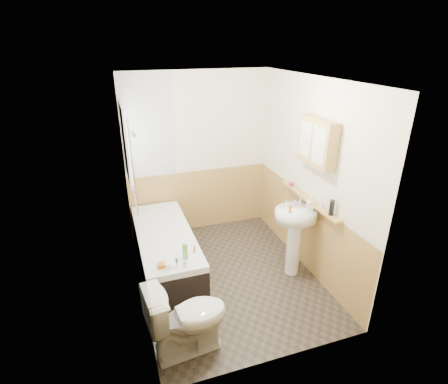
{
  "coord_description": "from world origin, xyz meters",
  "views": [
    {
      "loc": [
        -1.26,
        -3.59,
        2.88
      ],
      "look_at": [
        0.0,
        0.15,
        1.15
      ],
      "focal_mm": 28.0,
      "sensor_mm": 36.0,
      "label": 1
    }
  ],
  "objects": [
    {
      "name": "floor",
      "position": [
        0.0,
        0.0,
        0.0
      ],
      "size": [
        2.8,
        2.8,
        0.0
      ],
      "primitive_type": "plane",
      "color": "#2C261F",
      "rests_on": "ground"
    },
    {
      "name": "ceiling",
      "position": [
        0.0,
        0.0,
        2.5
      ],
      "size": [
        2.8,
        2.8,
        0.0
      ],
      "primitive_type": "plane",
      "rotation": [
        3.14,
        0.0,
        0.0
      ],
      "color": "white",
      "rests_on": "ground"
    },
    {
      "name": "wall_back",
      "position": [
        0.0,
        1.41,
        1.25
      ],
      "size": [
        2.2,
        0.02,
        2.5
      ],
      "primitive_type": "cube",
      "color": "#F3EBC9",
      "rests_on": "ground"
    },
    {
      "name": "wall_front",
      "position": [
        0.0,
        -1.41,
        1.25
      ],
      "size": [
        2.2,
        0.02,
        2.5
      ],
      "primitive_type": "cube",
      "color": "#F3EBC9",
      "rests_on": "ground"
    },
    {
      "name": "wall_left",
      "position": [
        -1.11,
        0.0,
        1.25
      ],
      "size": [
        0.02,
        2.8,
        2.5
      ],
      "primitive_type": "cube",
      "color": "#F3EBC9",
      "rests_on": "ground"
    },
    {
      "name": "wall_right",
      "position": [
        1.11,
        0.0,
        1.25
      ],
      "size": [
        0.02,
        2.8,
        2.5
      ],
      "primitive_type": "cube",
      "color": "#F3EBC9",
      "rests_on": "ground"
    },
    {
      "name": "wainscot_right",
      "position": [
        1.09,
        0.0,
        0.5
      ],
      "size": [
        0.01,
        2.8,
        1.0
      ],
      "primitive_type": "cube",
      "color": "tan",
      "rests_on": "wall_right"
    },
    {
      "name": "wainscot_front",
      "position": [
        0.0,
        -1.39,
        0.5
      ],
      "size": [
        2.2,
        0.01,
        1.0
      ],
      "primitive_type": "cube",
      "color": "tan",
      "rests_on": "wall_front"
    },
    {
      "name": "wainscot_back",
      "position": [
        0.0,
        1.39,
        0.5
      ],
      "size": [
        2.2,
        0.01,
        1.0
      ],
      "primitive_type": "cube",
      "color": "tan",
      "rests_on": "wall_back"
    },
    {
      "name": "tile_cladding_left",
      "position": [
        -1.09,
        0.0,
        1.25
      ],
      "size": [
        0.01,
        2.8,
        2.5
      ],
      "primitive_type": "cube",
      "color": "white",
      "rests_on": "wall_left"
    },
    {
      "name": "tile_return_back",
      "position": [
        -0.73,
        1.39,
        1.75
      ],
      "size": [
        0.75,
        0.01,
        1.5
      ],
      "primitive_type": "cube",
      "color": "white",
      "rests_on": "wall_back"
    },
    {
      "name": "window",
      "position": [
        -1.06,
        0.95,
        1.65
      ],
      "size": [
        0.03,
        0.79,
        0.99
      ],
      "color": "white",
      "rests_on": "wall_left"
    },
    {
      "name": "bathtub",
      "position": [
        -0.73,
        0.43,
        0.29
      ],
      "size": [
        0.7,
        1.83,
        0.69
      ],
      "color": "black",
      "rests_on": "floor"
    },
    {
      "name": "shower_riser",
      "position": [
        -1.04,
        0.3,
        1.62
      ],
      "size": [
        0.1,
        0.08,
        1.2
      ],
      "color": "silver",
      "rests_on": "wall_left"
    },
    {
      "name": "toilet",
      "position": [
        -0.76,
        -1.0,
        0.39
      ],
      "size": [
        0.85,
        0.53,
        0.79
      ],
      "primitive_type": "imported",
      "rotation": [
        0.0,
        0.0,
        1.67
      ],
      "color": "white",
      "rests_on": "floor"
    },
    {
      "name": "sink",
      "position": [
        0.84,
        -0.2,
        0.68
      ],
      "size": [
        0.55,
        0.45,
        1.07
      ],
      "rotation": [
        0.0,
        0.0,
        0.04
      ],
      "color": "white",
      "rests_on": "floor"
    },
    {
      "name": "pine_shelf",
      "position": [
        1.04,
        -0.13,
        1.02
      ],
      "size": [
        0.1,
        1.3,
        0.03
      ],
      "primitive_type": "cube",
      "color": "tan",
      "rests_on": "wall_right"
    },
    {
      "name": "medicine_cabinet",
      "position": [
        1.01,
        -0.22,
        1.79
      ],
      "size": [
        0.15,
        0.61,
        0.55
      ],
      "color": "tan",
      "rests_on": "wall_right"
    },
    {
      "name": "foam_can",
      "position": [
        1.04,
        -0.6,
        1.12
      ],
      "size": [
        0.07,
        0.07,
        0.18
      ],
      "primitive_type": "cylinder",
      "rotation": [
        0.0,
        0.0,
        0.3
      ],
      "color": "black",
      "rests_on": "pine_shelf"
    },
    {
      "name": "green_bottle",
      "position": [
        1.04,
        -0.4,
        1.14
      ],
      "size": [
        0.05,
        0.05,
        0.22
      ],
      "primitive_type": "cone",
      "rotation": [
        0.0,
        0.0,
        0.08
      ],
      "color": "silver",
      "rests_on": "pine_shelf"
    },
    {
      "name": "black_jar",
      "position": [
        1.04,
        0.32,
        1.05
      ],
      "size": [
        0.06,
        0.06,
        0.04
      ],
      "primitive_type": "cylinder",
      "rotation": [
        0.0,
        0.0,
        -0.04
      ],
      "color": "maroon",
      "rests_on": "pine_shelf"
    },
    {
      "name": "soap_bottle",
      "position": [
        0.97,
        -0.27,
        0.99
      ],
      "size": [
        0.14,
        0.19,
        0.08
      ],
      "primitive_type": "imported",
      "rotation": [
        0.0,
        0.0,
        -0.38
      ],
      "color": "silver",
      "rests_on": "sink"
    },
    {
      "name": "clear_bottle",
      "position": [
        0.71,
        -0.26,
        1.0
      ],
      "size": [
        0.04,
        0.04,
        0.1
      ],
      "primitive_type": "cylinder",
      "rotation": [
        0.0,
        0.0,
        0.24
      ],
      "color": "orange",
      "rests_on": "sink"
    },
    {
      "name": "blue_gel",
      "position": [
        -0.6,
        -0.24,
        0.65
      ],
      "size": [
        0.06,
        0.05,
        0.2
      ],
      "primitive_type": "cube",
      "rotation": [
        0.0,
        0.0,
        -0.34
      ],
      "color": "#59C647",
      "rests_on": "bathtub"
    },
    {
      "name": "cream_jar",
      "position": [
        -0.89,
        -0.32,
        0.58
      ],
      "size": [
        0.12,
        0.12,
        0.05
      ],
      "primitive_type": "cylinder",
      "rotation": [
        0.0,
        0.0,
        -0.41
      ],
      "color": "orange",
      "rests_on": "bathtub"
    },
    {
      "name": "orange_bottle",
      "position": [
        -0.47,
        -0.15,
        0.6
      ],
      "size": [
        0.03,
        0.03,
        0.09
      ],
      "primitive_type": "cylinder",
      "rotation": [
        0.0,
        0.0,
        0.25
      ],
      "color": "orange",
      "rests_on": "bathtub"
    }
  ]
}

